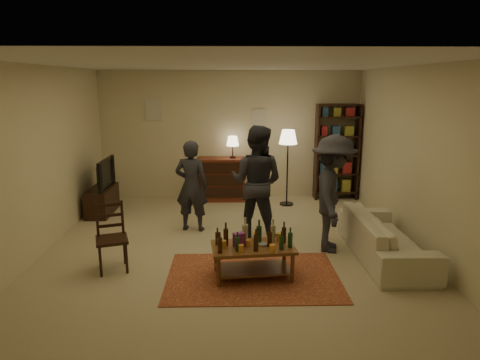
{
  "coord_description": "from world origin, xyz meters",
  "views": [
    {
      "loc": [
        0.01,
        -6.11,
        2.46
      ],
      "look_at": [
        0.15,
        0.1,
        1.03
      ],
      "focal_mm": 32.0,
      "sensor_mm": 36.0,
      "label": 1
    }
  ],
  "objects_px": {
    "floor_lamp": "(288,142)",
    "person_right": "(256,182)",
    "dresser": "(221,178)",
    "person_by_sofa": "(333,194)",
    "dining_chair": "(111,234)",
    "person_left": "(192,186)",
    "bookshelf": "(337,151)",
    "coffee_table": "(253,248)",
    "tv_stand": "(102,194)",
    "sofa": "(385,237)"
  },
  "relations": [
    {
      "from": "floor_lamp",
      "to": "person_right",
      "type": "bearing_deg",
      "value": -112.09
    },
    {
      "from": "dresser",
      "to": "person_by_sofa",
      "type": "xyz_separation_m",
      "value": [
        1.69,
        -2.83,
        0.39
      ]
    },
    {
      "from": "dining_chair",
      "to": "person_right",
      "type": "bearing_deg",
      "value": 13.18
    },
    {
      "from": "dining_chair",
      "to": "person_left",
      "type": "height_order",
      "value": "person_left"
    },
    {
      "from": "floor_lamp",
      "to": "person_left",
      "type": "bearing_deg",
      "value": -140.43
    },
    {
      "from": "dresser",
      "to": "bookshelf",
      "type": "relative_size",
      "value": 0.67
    },
    {
      "from": "dining_chair",
      "to": "bookshelf",
      "type": "distance_m",
      "value": 5.21
    },
    {
      "from": "floor_lamp",
      "to": "person_left",
      "type": "height_order",
      "value": "same"
    },
    {
      "from": "coffee_table",
      "to": "bookshelf",
      "type": "distance_m",
      "value": 4.32
    },
    {
      "from": "dresser",
      "to": "bookshelf",
      "type": "bearing_deg",
      "value": 1.57
    },
    {
      "from": "tv_stand",
      "to": "floor_lamp",
      "type": "distance_m",
      "value": 3.74
    },
    {
      "from": "person_left",
      "to": "person_right",
      "type": "xyz_separation_m",
      "value": [
        1.06,
        -0.32,
        0.13
      ]
    },
    {
      "from": "coffee_table",
      "to": "sofa",
      "type": "relative_size",
      "value": 0.53
    },
    {
      "from": "person_by_sofa",
      "to": "floor_lamp",
      "type": "bearing_deg",
      "value": 22.17
    },
    {
      "from": "dresser",
      "to": "person_right",
      "type": "height_order",
      "value": "person_right"
    },
    {
      "from": "person_left",
      "to": "floor_lamp",
      "type": "bearing_deg",
      "value": -128.87
    },
    {
      "from": "coffee_table",
      "to": "dresser",
      "type": "distance_m",
      "value": 3.76
    },
    {
      "from": "sofa",
      "to": "person_left",
      "type": "xyz_separation_m",
      "value": [
        -2.85,
        1.22,
        0.46
      ]
    },
    {
      "from": "coffee_table",
      "to": "bookshelf",
      "type": "bearing_deg",
      "value": 62.69
    },
    {
      "from": "floor_lamp",
      "to": "person_left",
      "type": "xyz_separation_m",
      "value": [
        -1.79,
        -1.48,
        -0.52
      ]
    },
    {
      "from": "coffee_table",
      "to": "dresser",
      "type": "height_order",
      "value": "dresser"
    },
    {
      "from": "person_left",
      "to": "tv_stand",
      "type": "bearing_deg",
      "value": -17.01
    },
    {
      "from": "sofa",
      "to": "floor_lamp",
      "type": "bearing_deg",
      "value": 21.28
    },
    {
      "from": "bookshelf",
      "to": "person_right",
      "type": "relative_size",
      "value": 1.12
    },
    {
      "from": "dresser",
      "to": "floor_lamp",
      "type": "bearing_deg",
      "value": -17.07
    },
    {
      "from": "coffee_table",
      "to": "person_by_sofa",
      "type": "distance_m",
      "value": 1.58
    },
    {
      "from": "sofa",
      "to": "person_right",
      "type": "bearing_deg",
      "value": 63.21
    },
    {
      "from": "coffee_table",
      "to": "person_by_sofa",
      "type": "xyz_separation_m",
      "value": [
        1.21,
        0.9,
        0.47
      ]
    },
    {
      "from": "coffee_table",
      "to": "sofa",
      "type": "distance_m",
      "value": 2.01
    },
    {
      "from": "bookshelf",
      "to": "dresser",
      "type": "bearing_deg",
      "value": -178.43
    },
    {
      "from": "dining_chair",
      "to": "tv_stand",
      "type": "relative_size",
      "value": 0.88
    },
    {
      "from": "tv_stand",
      "to": "bookshelf",
      "type": "xyz_separation_m",
      "value": [
        4.69,
        0.98,
        0.65
      ]
    },
    {
      "from": "sofa",
      "to": "coffee_table",
      "type": "bearing_deg",
      "value": 107.78
    },
    {
      "from": "tv_stand",
      "to": "person_left",
      "type": "relative_size",
      "value": 0.69
    },
    {
      "from": "tv_stand",
      "to": "sofa",
      "type": "relative_size",
      "value": 0.51
    },
    {
      "from": "tv_stand",
      "to": "person_by_sofa",
      "type": "height_order",
      "value": "person_by_sofa"
    },
    {
      "from": "dresser",
      "to": "dining_chair",
      "type": "bearing_deg",
      "value": -112.09
    },
    {
      "from": "dining_chair",
      "to": "person_right",
      "type": "relative_size",
      "value": 0.51
    },
    {
      "from": "dining_chair",
      "to": "dresser",
      "type": "height_order",
      "value": "dresser"
    },
    {
      "from": "floor_lamp",
      "to": "sofa",
      "type": "distance_m",
      "value": 3.06
    },
    {
      "from": "dining_chair",
      "to": "person_left",
      "type": "relative_size",
      "value": 0.6
    },
    {
      "from": "floor_lamp",
      "to": "person_right",
      "type": "height_order",
      "value": "person_right"
    },
    {
      "from": "coffee_table",
      "to": "dresser",
      "type": "relative_size",
      "value": 0.81
    },
    {
      "from": "floor_lamp",
      "to": "tv_stand",
      "type": "bearing_deg",
      "value": -172.04
    },
    {
      "from": "floor_lamp",
      "to": "person_by_sofa",
      "type": "height_order",
      "value": "person_by_sofa"
    },
    {
      "from": "coffee_table",
      "to": "bookshelf",
      "type": "xyz_separation_m",
      "value": [
        1.96,
        3.79,
        0.64
      ]
    },
    {
      "from": "coffee_table",
      "to": "dining_chair",
      "type": "bearing_deg",
      "value": 170.82
    },
    {
      "from": "person_right",
      "to": "bookshelf",
      "type": "bearing_deg",
      "value": -107.06
    },
    {
      "from": "tv_stand",
      "to": "floor_lamp",
      "type": "bearing_deg",
      "value": 7.96
    },
    {
      "from": "coffee_table",
      "to": "tv_stand",
      "type": "height_order",
      "value": "tv_stand"
    }
  ]
}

